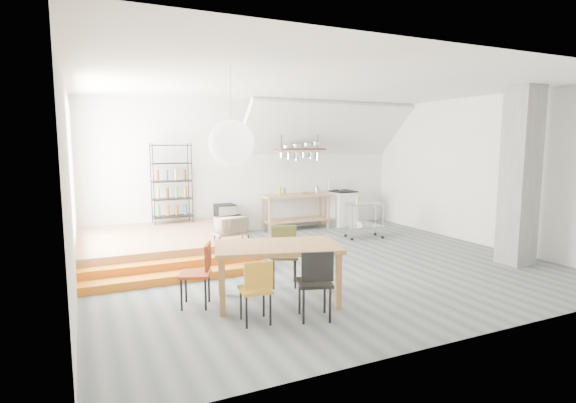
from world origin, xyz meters
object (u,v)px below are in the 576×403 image
stove (343,208)px  mini_fridge (225,220)px  dining_table (277,251)px  rolling_cart (364,216)px

stove → mini_fridge: (-3.27, 0.04, -0.10)m
stove → mini_fridge: bearing=179.2°
stove → dining_table: bearing=-130.5°
rolling_cart → mini_fridge: rolling_cart is taller
stove → rolling_cart: bearing=-104.6°
rolling_cart → stove: bearing=86.4°
rolling_cart → dining_table: bearing=-128.4°
stove → rolling_cart: size_ratio=1.31×
stove → rolling_cart: stove is taller
stove → mini_fridge: size_ratio=1.56×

